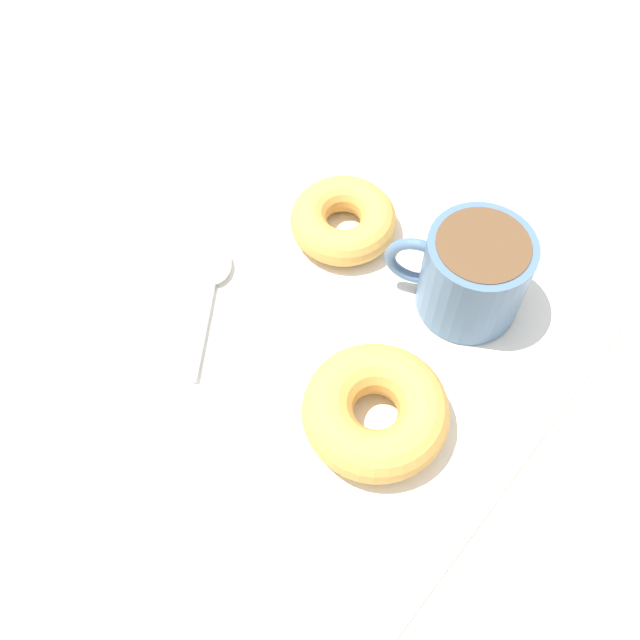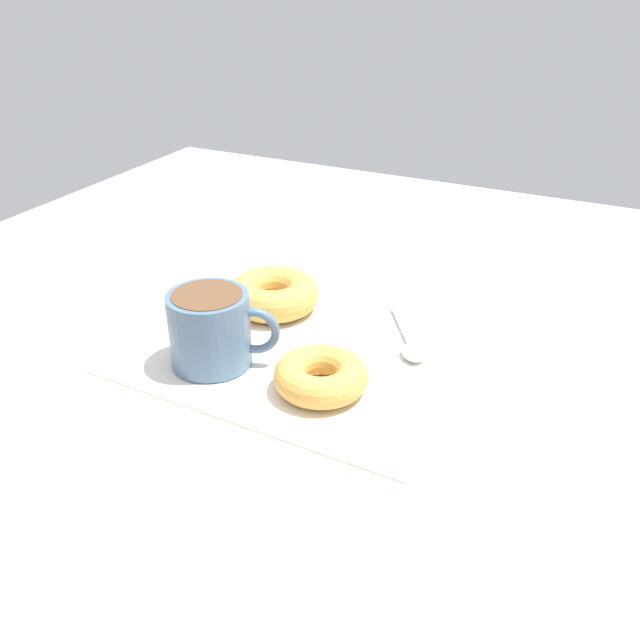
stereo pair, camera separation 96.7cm
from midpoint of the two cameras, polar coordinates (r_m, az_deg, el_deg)
ground_plane at (r=49.72cm, az=-13.22°, el=-53.85°), size 120.00×120.00×2.00cm
napkin at (r=48.46cm, az=-13.74°, el=-53.70°), size 37.17×37.17×0.30cm
coffee_cup at (r=43.26cm, az=10.83°, el=-52.47°), size 8.26×10.95×7.75cm
donut_near_cup at (r=49.82cm, az=-7.22°, el=-63.35°), size 10.73×10.73×3.78cm
donut_far at (r=43.52cm, az=-8.63°, el=-42.50°), size 9.14×9.14×3.13cm
spoon at (r=48.52cm, az=-27.97°, el=-46.17°), size 11.10×7.90×0.90cm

